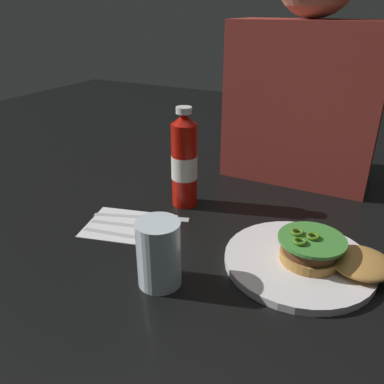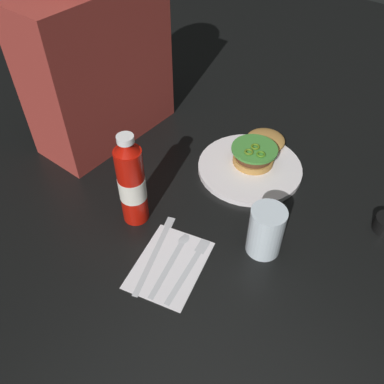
{
  "view_description": "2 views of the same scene",
  "coord_description": "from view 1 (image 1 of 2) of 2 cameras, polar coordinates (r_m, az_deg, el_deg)",
  "views": [
    {
      "loc": [
        0.25,
        -0.5,
        0.42
      ],
      "look_at": [
        -0.09,
        0.15,
        0.07
      ],
      "focal_mm": 36.37,
      "sensor_mm": 36.0,
      "label": 1
    },
    {
      "loc": [
        -0.55,
        -0.26,
        0.7
      ],
      "look_at": [
        -0.06,
        0.12,
        0.07
      ],
      "focal_mm": 37.64,
      "sensor_mm": 36.0,
      "label": 2
    }
  ],
  "objects": [
    {
      "name": "ground_plane",
      "position": [
        0.7,
        1.07,
        -11.56
      ],
      "size": [
        3.0,
        3.0,
        0.0
      ],
      "primitive_type": "plane",
      "color": "black"
    },
    {
      "name": "burger_sandwich",
      "position": [
        0.73,
        19.46,
        -8.56
      ],
      "size": [
        0.2,
        0.13,
        0.05
      ],
      "color": "#B57E3B",
      "rests_on": "dinner_plate"
    },
    {
      "name": "diner_person",
      "position": [
        1.04,
        16.34,
        15.61
      ],
      "size": [
        0.37,
        0.19,
        0.59
      ],
      "color": "maroon",
      "rests_on": "ground_plane"
    },
    {
      "name": "fork_utensil",
      "position": [
        0.8,
        -9.08,
        -6.26
      ],
      "size": [
        0.17,
        0.05,
        0.0
      ],
      "color": "silver",
      "rests_on": "napkin"
    },
    {
      "name": "napkin",
      "position": [
        0.84,
        -9.22,
        -4.87
      ],
      "size": [
        0.21,
        0.17,
        0.0
      ],
      "primitive_type": "cube",
      "rotation": [
        0.0,
        0.0,
        0.25
      ],
      "color": "white",
      "rests_on": "ground_plane"
    },
    {
      "name": "ketchup_bottle",
      "position": [
        0.88,
        -1.13,
        4.44
      ],
      "size": [
        0.06,
        0.06,
        0.23
      ],
      "color": "#B61108",
      "rests_on": "ground_plane"
    },
    {
      "name": "water_glass",
      "position": [
        0.65,
        -4.88,
        -8.96
      ],
      "size": [
        0.07,
        0.07,
        0.12
      ],
      "primitive_type": "cylinder",
      "color": "silver",
      "rests_on": "ground_plane"
    },
    {
      "name": "spoon_utensil",
      "position": [
        0.83,
        -7.41,
        -4.91
      ],
      "size": [
        0.18,
        0.06,
        0.0
      ],
      "color": "silver",
      "rests_on": "napkin"
    },
    {
      "name": "dinner_plate",
      "position": [
        0.74,
        15.34,
        -9.77
      ],
      "size": [
        0.27,
        0.27,
        0.01
      ],
      "primitive_type": "cylinder",
      "color": "white",
      "rests_on": "ground_plane"
    },
    {
      "name": "butter_knife",
      "position": [
        0.87,
        -6.57,
        -3.52
      ],
      "size": [
        0.21,
        0.09,
        0.0
      ],
      "color": "silver",
      "rests_on": "napkin"
    }
  ]
}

